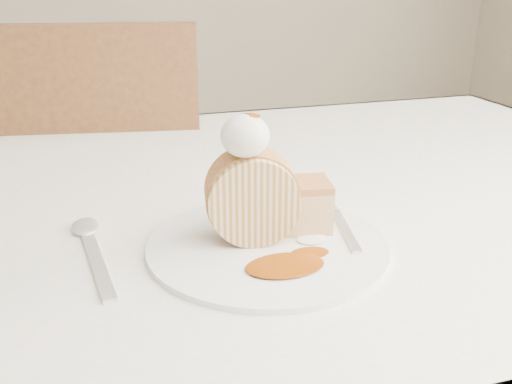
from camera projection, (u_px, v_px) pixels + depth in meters
name	position (u px, v px, depth m)	size (l,w,h in m)	color
table	(245.00, 246.00, 0.83)	(1.40, 0.90, 0.75)	white
chair_far	(100.00, 210.00, 1.25)	(0.52, 0.52, 0.94)	brown
plate	(267.00, 245.00, 0.62)	(0.26, 0.26, 0.01)	white
roulade_slice	(252.00, 197.00, 0.61)	(0.10, 0.10, 0.05)	beige
cake_chunk	(303.00, 208.00, 0.65)	(0.06, 0.05, 0.05)	#C4854A
whipped_cream	(245.00, 136.00, 0.58)	(0.05, 0.05, 0.04)	white
caramel_drizzle	(248.00, 111.00, 0.57)	(0.03, 0.02, 0.01)	#7A3305
caramel_pool	(285.00, 265.00, 0.57)	(0.08, 0.05, 0.00)	#7A3305
fork	(345.00, 230.00, 0.65)	(0.02, 0.16, 0.00)	silver
spoon	(98.00, 265.00, 0.58)	(0.03, 0.18, 0.00)	silver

